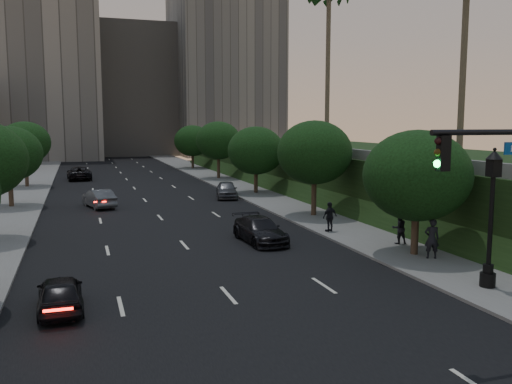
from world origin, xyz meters
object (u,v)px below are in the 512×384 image
object	(u,v)px
sedan_near_left	(60,293)
sedan_far_right	(227,190)
street_lamp	(491,224)
sedan_near_right	(260,230)
pedestrian_a	(432,239)
sedan_mid_left	(99,199)
sedan_far_left	(79,173)
pedestrian_b	(399,228)
pedestrian_c	(330,217)

from	to	relation	value
sedan_near_left	sedan_far_right	bearing A→B (deg)	-118.50
sedan_near_left	street_lamp	bearing A→B (deg)	168.43
sedan_near_right	pedestrian_a	xyz separation A→B (m)	(6.43, -6.45, 0.42)
sedan_mid_left	sedan_near_right	world-z (taller)	sedan_mid_left
sedan_mid_left	sedan_far_right	bearing A→B (deg)	176.14
sedan_mid_left	sedan_far_left	distance (m)	22.31
sedan_near_left	pedestrian_b	world-z (taller)	pedestrian_b
sedan_near_right	pedestrian_a	size ratio (longest dim) A/B	2.48
sedan_near_right	pedestrian_b	bearing A→B (deg)	-29.07
pedestrian_b	sedan_near_right	bearing A→B (deg)	-21.35
sedan_near_left	pedestrian_a	distance (m)	16.68
pedestrian_b	pedestrian_c	size ratio (longest dim) A/B	0.95
sedan_near_left	pedestrian_b	size ratio (longest dim) A/B	2.24
sedan_near_left	sedan_far_left	xyz separation A→B (m)	(0.81, 46.10, 0.13)
pedestrian_a	pedestrian_b	bearing A→B (deg)	-73.61
sedan_far_right	pedestrian_b	size ratio (longest dim) A/B	2.59
pedestrian_a	sedan_far_right	bearing A→B (deg)	-59.83
sedan_mid_left	pedestrian_c	xyz separation A→B (m)	(12.62, -14.72, 0.32)
street_lamp	sedan_near_right	size ratio (longest dim) A/B	1.18
sedan_mid_left	sedan_near_right	size ratio (longest dim) A/B	0.92
street_lamp	sedan_far_left	distance (m)	51.15
sedan_near_left	pedestrian_b	bearing A→B (deg)	-165.32
sedan_near_right	pedestrian_b	size ratio (longest dim) A/B	2.82
sedan_mid_left	sedan_far_left	bearing A→B (deg)	-101.35
street_lamp	sedan_near_right	xyz separation A→B (m)	(-5.77, 10.96, -1.95)
sedan_near_left	sedan_near_right	world-z (taller)	sedan_near_right
street_lamp	sedan_near_right	world-z (taller)	street_lamp
pedestrian_a	sedan_far_left	bearing A→B (deg)	-48.60
sedan_far_left	sedan_far_right	world-z (taller)	sedan_far_left
pedestrian_c	pedestrian_b	bearing A→B (deg)	99.92
pedestrian_a	pedestrian_c	size ratio (longest dim) A/B	1.08
pedestrian_a	sedan_mid_left	bearing A→B (deg)	-35.07
sedan_far_left	pedestrian_c	distance (m)	39.55
pedestrian_c	sedan_near_right	bearing A→B (deg)	-6.14
sedan_far_left	sedan_near_left	bearing A→B (deg)	86.02
sedan_far_right	pedestrian_b	bearing A→B (deg)	-67.50
sedan_far_right	pedestrian_a	bearing A→B (deg)	-69.59
street_lamp	sedan_far_right	bearing A→B (deg)	95.75
sedan_far_right	pedestrian_a	xyz separation A→B (m)	(3.55, -24.17, 0.36)
sedan_far_left	sedan_far_right	distance (m)	23.57
street_lamp	pedestrian_a	size ratio (longest dim) A/B	2.93
pedestrian_b	sedan_mid_left	bearing A→B (deg)	-47.82
sedan_near_left	sedan_near_right	distance (m)	13.06
sedan_near_left	sedan_near_right	xyz separation A→B (m)	(10.14, 8.23, 0.05)
street_lamp	sedan_near_left	xyz separation A→B (m)	(-15.91, 2.73, -1.99)
sedan_far_left	sedan_near_right	distance (m)	39.01
sedan_near_left	pedestrian_b	distance (m)	17.61
sedan_near_right	sedan_far_right	world-z (taller)	sedan_far_right
street_lamp	sedan_near_left	distance (m)	16.27
street_lamp	sedan_near_left	world-z (taller)	street_lamp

